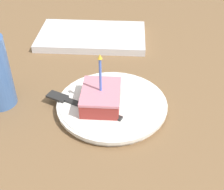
{
  "coord_description": "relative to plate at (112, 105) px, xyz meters",
  "views": [
    {
      "loc": [
        -0.05,
        0.54,
        0.43
      ],
      "look_at": [
        -0.01,
        0.02,
        0.04
      ],
      "focal_mm": 50.0,
      "sensor_mm": 36.0,
      "label": 1
    }
  ],
  "objects": [
    {
      "name": "plate",
      "position": [
        0.0,
        0.0,
        0.0
      ],
      "size": [
        0.24,
        0.24,
        0.02
      ],
      "color": "white",
      "rests_on": "ground_plane"
    },
    {
      "name": "marble_board",
      "position": [
        0.08,
        -0.32,
        -0.0
      ],
      "size": [
        0.31,
        0.18,
        0.02
      ],
      "color": "silver",
      "rests_on": "ground_plane"
    },
    {
      "name": "ground_plane",
      "position": [
        0.01,
        -0.02,
        -0.03
      ],
      "size": [
        2.4,
        2.4,
        0.04
      ],
      "color": "brown",
      "rests_on": "ground"
    },
    {
      "name": "cake_slice",
      "position": [
        0.02,
        0.01,
        0.03
      ],
      "size": [
        0.08,
        0.1,
        0.12
      ],
      "color": "#99332D",
      "rests_on": "plate"
    },
    {
      "name": "fork",
      "position": [
        0.07,
        0.01,
        0.01
      ],
      "size": [
        0.17,
        0.09,
        0.0
      ],
      "color": "#262626",
      "rests_on": "plate"
    }
  ]
}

